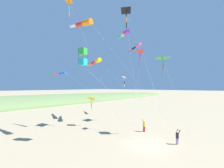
# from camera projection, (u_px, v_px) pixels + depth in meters

# --- Properties ---
(ground_plane) EXTENTS (600.00, 600.00, 0.00)m
(ground_plane) POSITION_uv_depth(u_px,v_px,m) (147.00, 144.00, 18.70)
(ground_plane) COLOR tan
(dune_ridge_grassy) EXTENTS (28.00, 240.00, 7.08)m
(dune_ridge_grassy) POSITION_uv_depth(u_px,v_px,m) (6.00, 106.00, 55.05)
(dune_ridge_grassy) COLOR #6B844C
(dune_ridge_grassy) RESTS_ON ground_plane
(person_adult_flyer) EXTENTS (0.53, 0.61, 1.74)m
(person_adult_flyer) POSITION_uv_depth(u_px,v_px,m) (177.00, 136.00, 18.64)
(person_adult_flyer) COLOR #8E6B9E
(person_adult_flyer) RESTS_ON ground_plane
(person_child_green_jacket) EXTENTS (0.56, 0.45, 1.84)m
(person_child_green_jacket) POSITION_uv_depth(u_px,v_px,m) (144.00, 125.00, 24.00)
(person_child_green_jacket) COLOR #B72833
(person_child_green_jacket) RESTS_ON ground_plane
(kite_windsock_yellow_midlevel) EXTENTS (10.85, 8.25, 17.81)m
(kite_windsock_yellow_midlevel) POSITION_uv_depth(u_px,v_px,m) (124.00, 34.00, 31.26)
(kite_windsock_yellow_midlevel) COLOR purple
(kite_windsock_yellow_midlevel) RESTS_ON ground_plane
(kite_windsock_striped_overhead) EXTENTS (14.88, 6.14, 16.30)m
(kite_windsock_striped_overhead) POSITION_uv_depth(u_px,v_px,m) (83.00, 23.00, 22.30)
(kite_windsock_striped_overhead) COLOR orange
(kite_windsock_striped_overhead) RESTS_ON ground_plane
(kite_windsock_long_streamer_right) EXTENTS (15.25, 11.95, 17.44)m
(kite_windsock_long_streamer_right) POSITION_uv_depth(u_px,v_px,m) (136.00, 47.00, 39.27)
(kite_windsock_long_streamer_right) COLOR #EF4C93
(kite_windsock_long_streamer_right) RESTS_ON ground_plane
(kite_delta_red_high_left) EXTENTS (11.26, 1.93, 8.58)m
(kite_delta_red_high_left) POSITION_uv_depth(u_px,v_px,m) (125.00, 77.00, 24.91)
(kite_delta_red_high_left) COLOR white
(kite_delta_red_high_left) RESTS_ON ground_plane
(kite_delta_green_low_center) EXTENTS (6.05, 7.50, 20.07)m
(kite_delta_green_low_center) POSITION_uv_depth(u_px,v_px,m) (69.00, 0.00, 23.19)
(kite_delta_green_low_center) COLOR orange
(kite_delta_green_low_center) RESTS_ON ground_plane
(kite_delta_purple_drifting) EXTENTS (6.12, 4.51, 11.19)m
(kite_delta_purple_drifting) POSITION_uv_depth(u_px,v_px,m) (163.00, 58.00, 22.28)
(kite_delta_purple_drifting) COLOR green
(kite_delta_purple_drifting) RESTS_ON ground_plane
(kite_delta_magenta_far_left) EXTENTS (13.21, 1.22, 5.18)m
(kite_delta_magenta_far_left) POSITION_uv_depth(u_px,v_px,m) (92.00, 99.00, 27.62)
(kite_delta_magenta_far_left) COLOR yellow
(kite_delta_magenta_far_left) RESTS_ON ground_plane
(kite_delta_white_trailing) EXTENTS (9.04, 2.17, 20.11)m
(kite_delta_white_trailing) POSITION_uv_depth(u_px,v_px,m) (126.00, 11.00, 26.43)
(kite_delta_white_trailing) COLOR black
(kite_delta_white_trailing) RESTS_ON ground_plane
(kite_box_teal_far_right) EXTENTS (9.50, 5.55, 11.62)m
(kite_box_teal_far_right) POSITION_uv_depth(u_px,v_px,m) (83.00, 57.00, 19.46)
(kite_box_teal_far_right) COLOR green
(kite_box_teal_far_right) RESTS_ON ground_plane
(kite_windsock_long_streamer_left) EXTENTS (19.81, 2.85, 12.86)m
(kite_windsock_long_streamer_left) POSITION_uv_depth(u_px,v_px,m) (95.00, 62.00, 34.58)
(kite_windsock_long_streamer_left) COLOR yellow
(kite_windsock_long_streamer_left) RESTS_ON ground_plane
(kite_delta_checkered_midright) EXTENTS (6.17, 11.03, 14.34)m
(kite_delta_checkered_midright) POSITION_uv_depth(u_px,v_px,m) (140.00, 51.00, 30.98)
(kite_delta_checkered_midright) COLOR red
(kite_delta_checkered_midright) RESTS_ON ground_plane
(kite_windsock_black_fish_shape) EXTENTS (18.89, 5.47, 9.37)m
(kite_windsock_black_fish_shape) POSITION_uv_depth(u_px,v_px,m) (59.00, 74.00, 26.88)
(kite_windsock_black_fish_shape) COLOR blue
(kite_windsock_black_fish_shape) RESTS_ON ground_plane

